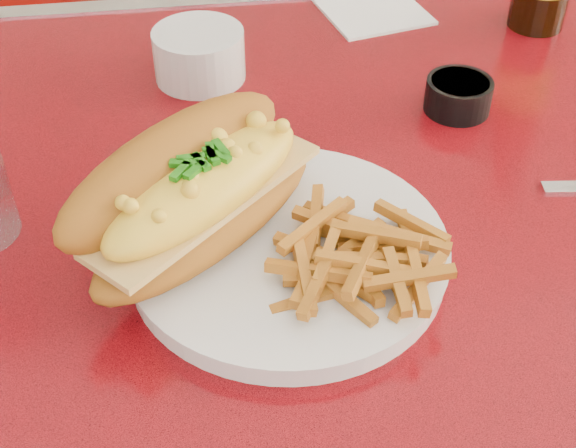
{
  "coord_description": "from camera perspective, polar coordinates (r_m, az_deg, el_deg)",
  "views": [
    {
      "loc": [
        -0.13,
        -0.56,
        1.23
      ],
      "look_at": [
        -0.06,
        -0.09,
        0.81
      ],
      "focal_mm": 50.0,
      "sensor_mm": 36.0,
      "label": 1
    }
  ],
  "objects": [
    {
      "name": "diner_table",
      "position": [
        0.84,
        3.51,
        -6.06
      ],
      "size": [
        1.23,
        0.83,
        0.77
      ],
      "color": "red",
      "rests_on": "ground"
    },
    {
      "name": "booth_bench_far",
      "position": [
        1.67,
        -2.23,
        6.84
      ],
      "size": [
        1.2,
        0.51,
        0.9
      ],
      "color": "maroon",
      "rests_on": "ground"
    },
    {
      "name": "dinner_plate",
      "position": [
        0.65,
        0.0,
        -1.95
      ],
      "size": [
        0.3,
        0.3,
        0.02
      ],
      "rotation": [
        0.0,
        0.0,
        0.15
      ],
      "color": "silver",
      "rests_on": "diner_table"
    },
    {
      "name": "mac_hoagie",
      "position": [
        0.63,
        -6.67,
        2.42
      ],
      "size": [
        0.25,
        0.24,
        0.1
      ],
      "rotation": [
        0.0,
        0.0,
        0.75
      ],
      "color": "#A6621A",
      "rests_on": "dinner_plate"
    },
    {
      "name": "fries_pile",
      "position": [
        0.62,
        5.45,
        -1.97
      ],
      "size": [
        0.13,
        0.12,
        0.03
      ],
      "primitive_type": null,
      "rotation": [
        0.0,
        0.0,
        -0.13
      ],
      "color": "#C67A21",
      "rests_on": "dinner_plate"
    },
    {
      "name": "fork",
      "position": [
        0.71,
        -1.29,
        2.87
      ],
      "size": [
        0.1,
        0.14,
        0.0
      ],
      "rotation": [
        0.0,
        0.0,
        2.12
      ],
      "color": "silver",
      "rests_on": "dinner_plate"
    },
    {
      "name": "gravy_ramekin",
      "position": [
        0.88,
        -6.34,
        11.98
      ],
      "size": [
        0.11,
        0.11,
        0.05
      ],
      "rotation": [
        0.0,
        0.0,
        -0.1
      ],
      "color": "silver",
      "rests_on": "diner_table"
    },
    {
      "name": "sauce_cup_right",
      "position": [
        0.85,
        12.03,
        9.03
      ],
      "size": [
        0.08,
        0.08,
        0.03
      ],
      "rotation": [
        0.0,
        0.0,
        0.13
      ],
      "color": "black",
      "rests_on": "diner_table"
    },
    {
      "name": "paper_napkin",
      "position": [
        1.03,
        6.04,
        14.87
      ],
      "size": [
        0.14,
        0.14,
        0.0
      ],
      "primitive_type": "cube",
      "rotation": [
        0.0,
        0.0,
        0.22
      ],
      "color": "white",
      "rests_on": "diner_table"
    }
  ]
}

